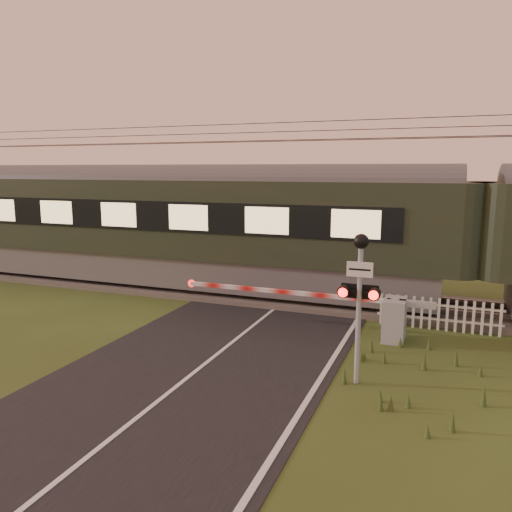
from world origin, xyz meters
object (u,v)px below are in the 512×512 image
at_px(crossing_signal, 360,282).
at_px(train, 479,238).
at_px(picket_fence, 439,314).
at_px(boom_gate, 381,316).

bearing_deg(crossing_signal, train, 67.97).
bearing_deg(crossing_signal, picket_fence, 70.59).
height_order(boom_gate, crossing_signal, crossing_signal).
xyz_separation_m(train, crossing_signal, (-2.55, -6.31, -0.24)).
relative_size(train, boom_gate, 6.46).
relative_size(boom_gate, crossing_signal, 2.24).
xyz_separation_m(boom_gate, picket_fence, (1.45, 1.33, -0.17)).
bearing_deg(boom_gate, crossing_signal, -92.00).
xyz_separation_m(train, picket_fence, (-1.00, -1.89, -2.00)).
distance_m(crossing_signal, picket_fence, 5.00).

